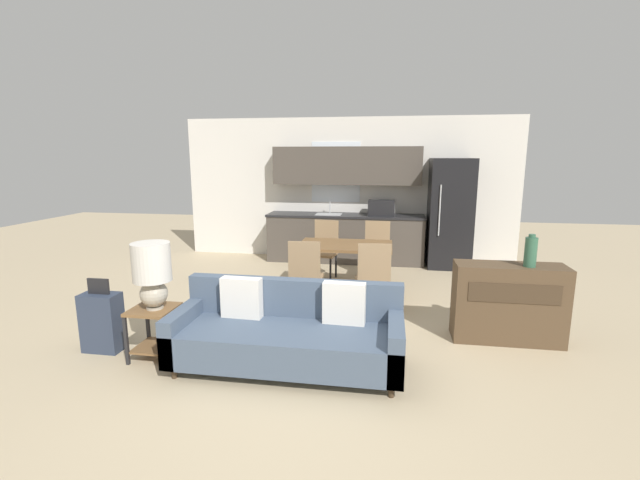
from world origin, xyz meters
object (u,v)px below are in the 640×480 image
(couch, at_px, (289,333))
(suitcase, at_px, (102,322))
(dining_table, at_px, (345,249))
(table_lamp, at_px, (152,271))
(dining_chair_near_left, at_px, (306,273))
(vase, at_px, (531,252))
(refrigerator, at_px, (450,213))
(side_table, at_px, (154,325))
(dining_chair_far_right, at_px, (377,249))
(credenza, at_px, (508,303))
(dining_chair_far_left, at_px, (325,248))
(dining_chair_near_right, at_px, (373,276))

(couch, height_order, suitcase, couch)
(dining_table, height_order, table_lamp, table_lamp)
(couch, height_order, dining_chair_near_left, dining_chair_near_left)
(vase, bearing_deg, refrigerator, 96.66)
(dining_table, bearing_deg, table_lamp, -125.14)
(table_lamp, xyz_separation_m, vase, (3.69, 0.94, 0.11))
(side_table, height_order, vase, vase)
(dining_table, height_order, dining_chair_near_left, dining_chair_near_left)
(table_lamp, bearing_deg, dining_chair_far_right, 56.58)
(vase, bearing_deg, credenza, 163.26)
(table_lamp, bearing_deg, dining_chair_far_left, 68.52)
(credenza, distance_m, dining_chair_near_left, 2.37)
(dining_chair_near_left, bearing_deg, table_lamp, 47.24)
(couch, distance_m, vase, 2.62)
(credenza, bearing_deg, dining_chair_far_right, 124.74)
(credenza, height_order, dining_chair_far_right, dining_chair_far_right)
(dining_chair_far_left, xyz_separation_m, suitcase, (-1.85, -3.01, -0.20))
(dining_table, distance_m, vase, 2.50)
(table_lamp, height_order, credenza, table_lamp)
(side_table, xyz_separation_m, suitcase, (-0.62, 0.06, -0.03))
(dining_table, distance_m, credenza, 2.32)
(refrigerator, bearing_deg, vase, -83.34)
(side_table, height_order, credenza, credenza)
(dining_chair_near_right, bearing_deg, suitcase, 20.87)
(dining_chair_far_left, height_order, dining_chair_far_right, same)
(table_lamp, bearing_deg, refrigerator, 51.83)
(vase, distance_m, dining_chair_near_left, 2.59)
(refrigerator, height_order, side_table, refrigerator)
(side_table, bearing_deg, dining_chair_far_right, 56.19)
(dining_table, height_order, suitcase, suitcase)
(dining_chair_far_right, bearing_deg, side_table, -121.96)
(side_table, bearing_deg, couch, 2.12)
(dining_table, relative_size, dining_chair_far_left, 1.40)
(dining_chair_near_right, xyz_separation_m, suitcase, (-2.70, -1.43, -0.20))
(table_lamp, xyz_separation_m, suitcase, (-0.64, 0.07, -0.59))
(vase, relative_size, dining_chair_near_left, 0.36)
(credenza, height_order, dining_chair_near_right, dining_chair_near_right)
(vase, height_order, suitcase, vase)
(credenza, relative_size, dining_chair_near_right, 1.20)
(credenza, relative_size, suitcase, 1.48)
(vase, xyz_separation_m, dining_chair_far_left, (-2.48, 2.13, -0.50))
(refrigerator, bearing_deg, couch, -115.55)
(refrigerator, bearing_deg, side_table, -128.43)
(dining_chair_near_left, xyz_separation_m, dining_chair_near_right, (0.85, 0.00, 0.00))
(dining_chair_far_left, bearing_deg, credenza, -34.38)
(dining_chair_near_right, bearing_deg, credenza, 153.96)
(couch, xyz_separation_m, vase, (2.36, 0.88, 0.68))
(credenza, bearing_deg, dining_chair_far_left, 137.97)
(dining_chair_far_left, xyz_separation_m, dining_chair_near_right, (0.85, -1.58, 0.00))
(table_lamp, distance_m, dining_chair_far_right, 3.75)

